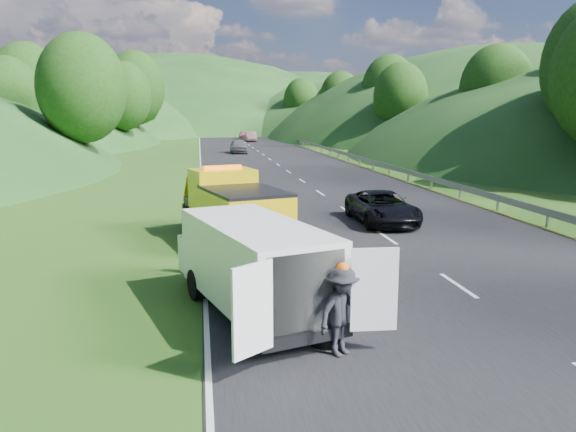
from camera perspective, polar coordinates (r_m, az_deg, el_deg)
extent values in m
plane|color=#38661E|center=(17.07, 4.79, -5.57)|extent=(320.00, 320.00, 0.00)
cube|color=black|center=(56.55, -1.86, 5.79)|extent=(14.00, 200.00, 0.02)
cube|color=gray|center=(70.05, 2.84, 6.70)|extent=(0.06, 140.00, 1.52)
cylinder|color=black|center=(22.57, -9.74, -0.31)|extent=(0.65, 1.13, 1.07)
cylinder|color=black|center=(23.16, -4.89, 0.09)|extent=(0.65, 1.13, 1.07)
cylinder|color=black|center=(18.56, -6.30, -2.57)|extent=(0.65, 1.13, 1.07)
cylinder|color=black|center=(19.27, -0.57, -2.02)|extent=(0.65, 1.13, 1.07)
cube|color=#E2BC0B|center=(21.82, -6.63, 2.11)|extent=(2.67, 2.27, 2.03)
cube|color=#E2BC0B|center=(19.62, -4.43, 0.41)|extent=(3.24, 4.13, 1.39)
cube|color=black|center=(19.51, -4.46, 2.57)|extent=(3.24, 4.13, 0.11)
cube|color=black|center=(23.12, -7.58, 1.09)|extent=(2.40, 1.81, 0.75)
cube|color=black|center=(23.76, -8.03, 0.81)|extent=(2.22, 0.81, 0.53)
cube|color=#E2BC0B|center=(23.37, -7.89, 2.90)|extent=(2.28, 1.39, 1.17)
cube|color=orange|center=(21.69, -6.69, 4.90)|extent=(1.51, 0.66, 0.17)
cube|color=black|center=(22.48, -7.24, 3.30)|extent=(1.98, 0.63, 0.96)
cylinder|color=black|center=(14.61, -9.24, -6.87)|extent=(0.51, 0.84, 0.79)
cylinder|color=black|center=(15.18, -2.81, -6.07)|extent=(0.51, 0.84, 0.79)
cylinder|color=black|center=(11.62, -4.36, -11.41)|extent=(0.51, 0.84, 0.79)
cylinder|color=black|center=(12.33, 3.42, -10.07)|extent=(0.51, 0.84, 0.79)
cube|color=white|center=(13.02, -3.36, -4.62)|extent=(3.42, 5.48, 1.82)
cube|color=white|center=(15.57, -7.18, -3.64)|extent=(2.14, 1.42, 0.98)
cube|color=black|center=(15.22, -7.01, -0.94)|extent=(1.84, 0.85, 0.82)
cube|color=black|center=(10.85, 1.80, -7.76)|extent=(1.63, 0.58, 1.57)
cube|color=white|center=(9.96, -3.61, -9.48)|extent=(0.78, 0.61, 1.67)
cube|color=white|center=(11.12, 8.76, -7.41)|extent=(0.94, 0.11, 1.67)
cube|color=black|center=(11.08, 2.01, -12.25)|extent=(1.92, 0.72, 0.25)
imported|color=white|center=(16.76, -8.66, -5.96)|extent=(0.64, 0.68, 1.52)
imported|color=tan|center=(15.74, -1.61, -6.94)|extent=(0.64, 0.63, 1.04)
imported|color=black|center=(11.46, 5.41, -13.90)|extent=(1.33, 1.18, 1.78)
cube|color=brown|center=(16.08, -9.27, -5.60)|extent=(0.39, 0.24, 0.59)
cylinder|color=black|center=(11.91, 3.88, -12.90)|extent=(0.67, 0.67, 0.20)
imported|color=black|center=(24.47, 9.51, -0.73)|extent=(2.25, 4.87, 1.35)
imported|color=#4B4C50|center=(64.99, -5.02, 6.37)|extent=(1.88, 4.68, 1.60)
imported|color=brown|center=(90.04, -3.81, 7.55)|extent=(1.66, 4.76, 1.57)
imported|color=#9E4F69|center=(99.12, -4.44, 7.82)|extent=(1.84, 4.52, 1.31)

